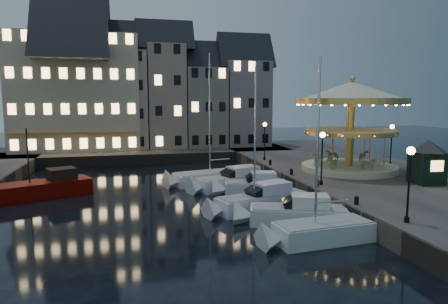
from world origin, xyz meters
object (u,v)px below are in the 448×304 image
object	(u,v)px
streetlamp_a	(410,173)
ticket_kiosk	(428,154)
motorboat_c	(258,201)
streetlamp_c	(265,136)
bollard_d	(270,162)
motorboat_b	(291,214)
motorboat_e	(231,182)
streetlamp_b	(322,151)
bollard_b	(317,183)
motorboat_f	(212,178)
streetlamp_d	(392,139)
motorboat_a	(315,233)
bollard_a	(356,200)
red_fishing_boat	(46,188)
motorboat_d	(251,187)
carousel	(351,109)

from	to	relation	value
streetlamp_a	ticket_kiosk	world-z (taller)	streetlamp_a
streetlamp_a	motorboat_c	size ratio (longest dim) A/B	0.39
streetlamp_c	bollard_d	world-z (taller)	streetlamp_c
motorboat_b	motorboat_e	world-z (taller)	same
streetlamp_b	bollard_d	world-z (taller)	streetlamp_b
bollard_b	motorboat_b	xyz separation A→B (m)	(-4.02, -4.52, -0.96)
streetlamp_c	motorboat_f	distance (m)	9.21
bollard_b	streetlamp_a	bearing A→B (deg)	-86.39
motorboat_b	motorboat_e	size ratio (longest dim) A/B	0.88
streetlamp_d	bollard_b	distance (m)	14.27
motorboat_b	motorboat_c	bearing A→B (deg)	107.30
streetlamp_b	motorboat_e	xyz separation A→B (m)	(-5.81, 5.83, -3.37)
bollard_b	bollard_d	world-z (taller)	same
motorboat_c	streetlamp_d	bearing A→B (deg)	26.43
motorboat_b	motorboat_a	bearing A→B (deg)	-91.21
bollard_a	red_fishing_boat	bearing A→B (deg)	148.88
streetlamp_c	bollard_d	xyz separation A→B (m)	(-0.60, -3.50, -2.41)
motorboat_d	carousel	xyz separation A→B (m)	(10.29, 1.97, 6.47)
motorboat_e	ticket_kiosk	xyz separation A→B (m)	(14.20, -7.34, 3.02)
motorboat_e	motorboat_f	xyz separation A→B (m)	(-1.16, 2.75, -0.11)
streetlamp_c	motorboat_c	bearing A→B (deg)	-110.95
motorboat_f	motorboat_b	bearing A→B (deg)	-80.21
streetlamp_b	carousel	size ratio (longest dim) A/B	0.41
streetlamp_b	red_fishing_boat	distance (m)	22.70
streetlamp_a	bollard_a	bearing A→B (deg)	98.53
streetlamp_d	motorboat_d	xyz separation A→B (m)	(-16.08, -3.76, -3.38)
streetlamp_b	bollard_d	bearing A→B (deg)	93.43
streetlamp_a	motorboat_d	bearing A→B (deg)	109.86
motorboat_e	carousel	distance (m)	13.05
streetlamp_c	motorboat_b	xyz separation A→B (m)	(-4.62, -18.52, -3.38)
motorboat_e	ticket_kiosk	bearing A→B (deg)	-27.33
streetlamp_d	ticket_kiosk	xyz separation A→B (m)	(-2.90, -8.51, -0.35)
motorboat_e	carousel	bearing A→B (deg)	-3.18
red_fishing_boat	motorboat_b	bearing A→B (deg)	-34.59
bollard_a	motorboat_e	xyz separation A→B (m)	(-5.21, 11.83, -0.96)
streetlamp_d	bollard_a	bearing A→B (deg)	-132.47
motorboat_c	bollard_b	bearing A→B (deg)	10.65
motorboat_b	motorboat_d	xyz separation A→B (m)	(-0.16, 8.26, -0.00)
streetlamp_d	red_fishing_boat	world-z (taller)	red_fishing_boat
bollard_d	motorboat_e	distance (m)	6.74
streetlamp_c	bollard_a	bearing A→B (deg)	-91.76
bollard_a	red_fishing_boat	world-z (taller)	red_fishing_boat
streetlamp_c	red_fishing_boat	world-z (taller)	red_fishing_boat
bollard_b	motorboat_f	size ratio (longest dim) A/B	0.04
streetlamp_c	bollard_a	distance (m)	19.66
streetlamp_d	motorboat_f	world-z (taller)	motorboat_f
streetlamp_b	motorboat_c	xyz separation A→B (m)	(-5.73, -1.46, -3.34)
motorboat_a	motorboat_c	world-z (taller)	motorboat_a
streetlamp_d	motorboat_f	size ratio (longest dim) A/B	0.33
streetlamp_b	motorboat_c	world-z (taller)	motorboat_c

